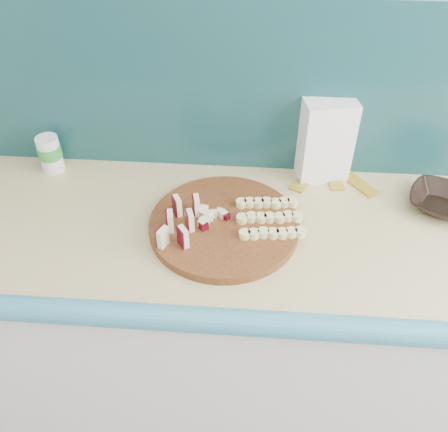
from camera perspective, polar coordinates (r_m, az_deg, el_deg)
kitchen_counter at (r=1.67m, az=8.67°, el=-13.27°), size 2.20×0.63×0.91m
backsplash at (r=1.42m, az=11.16°, el=13.66°), size 2.20×0.02×0.50m
cutting_board at (r=1.31m, az=0.00°, el=-1.06°), size 0.44×0.44×0.02m
apple_wedges at (r=1.26m, az=-5.09°, el=-0.54°), size 0.09×0.16×0.05m
apple_chunks at (r=1.29m, az=-1.13°, el=-0.39°), size 0.06×0.07×0.02m
banana_slices at (r=1.30m, az=5.27°, el=-0.18°), size 0.18×0.16×0.02m
brown_bowl at (r=1.49m, az=23.66°, el=1.48°), size 0.23×0.23×0.04m
flour_bag at (r=1.46m, az=11.46°, el=8.64°), size 0.16×0.13×0.24m
canister at (r=1.57m, az=-19.26°, el=6.79°), size 0.07×0.07×0.11m
banana_peel at (r=1.52m, az=12.15°, el=4.61°), size 0.26×0.21×0.01m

